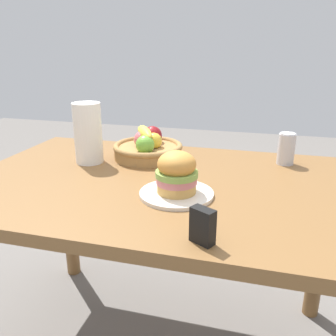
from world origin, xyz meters
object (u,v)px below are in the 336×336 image
object	(u,v)px
plate	(176,194)
napkin_holder	(203,226)
sandwich	(177,173)
fruit_basket	(148,147)
paper_towel_roll	(88,133)
soda_can	(286,149)

from	to	relation	value
plate	napkin_holder	world-z (taller)	napkin_holder
sandwich	fruit_basket	world-z (taller)	sandwich
napkin_holder	paper_towel_roll	bearing A→B (deg)	167.12
sandwich	plate	bearing A→B (deg)	0.00
soda_can	paper_towel_roll	size ratio (longest dim) A/B	0.53
sandwich	napkin_holder	bearing A→B (deg)	-63.85
soda_can	sandwich	bearing A→B (deg)	-129.37
sandwich	soda_can	xyz separation A→B (m)	(0.34, 0.42, -0.01)
soda_can	napkin_holder	xyz separation A→B (m)	(-0.22, -0.68, -0.02)
fruit_basket	napkin_holder	world-z (taller)	fruit_basket
soda_can	napkin_holder	bearing A→B (deg)	-107.71
fruit_basket	napkin_holder	distance (m)	0.70
plate	paper_towel_roll	distance (m)	0.50
soda_can	paper_towel_roll	distance (m)	0.79
sandwich	soda_can	size ratio (longest dim) A/B	1.06
napkin_holder	sandwich	bearing A→B (deg)	145.47
sandwich	fruit_basket	xyz separation A→B (m)	(-0.21, 0.35, -0.03)
sandwich	soda_can	world-z (taller)	sandwich
paper_towel_roll	napkin_holder	world-z (taller)	paper_towel_roll
soda_can	fruit_basket	bearing A→B (deg)	-173.20
soda_can	fruit_basket	xyz separation A→B (m)	(-0.55, -0.07, -0.02)
soda_can	napkin_holder	distance (m)	0.71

